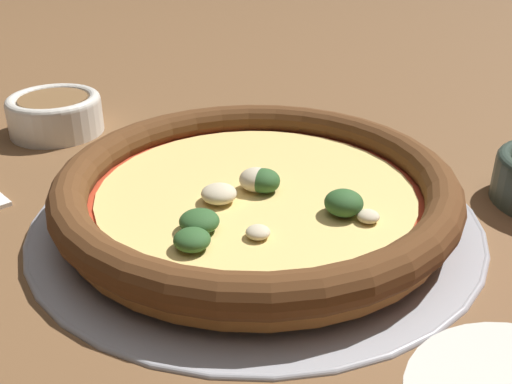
% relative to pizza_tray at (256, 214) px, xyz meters
% --- Properties ---
extents(ground_plane, '(3.00, 3.00, 0.00)m').
position_rel_pizza_tray_xyz_m(ground_plane, '(0.00, 0.00, -0.00)').
color(ground_plane, brown).
extents(pizza_tray, '(0.37, 0.37, 0.01)m').
position_rel_pizza_tray_xyz_m(pizza_tray, '(0.00, 0.00, 0.00)').
color(pizza_tray, '#9E9EA3').
rests_on(pizza_tray, ground_plane).
extents(pizza, '(0.33, 0.33, 0.04)m').
position_rel_pizza_tray_xyz_m(pizza, '(-0.00, -0.00, 0.02)').
color(pizza, '#A86B33').
rests_on(pizza, pizza_tray).
extents(bowl_far, '(0.10, 0.10, 0.04)m').
position_rel_pizza_tray_xyz_m(bowl_far, '(0.11, 0.28, 0.02)').
color(bowl_far, silver).
rests_on(bowl_far, ground_plane).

